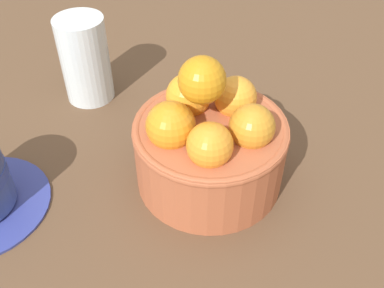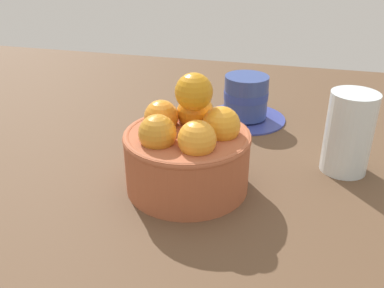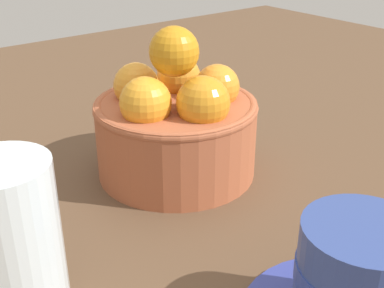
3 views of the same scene
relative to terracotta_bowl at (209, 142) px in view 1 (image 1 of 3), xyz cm
name	(u,v)px [view 1 (image 1 of 3)]	position (x,y,z in cm)	size (l,w,h in cm)	color
ground_plane	(208,189)	(-0.05, -0.07, -7.04)	(146.88, 118.30, 3.63)	brown
terracotta_bowl	(209,142)	(0.00, 0.00, 0.00)	(15.66, 15.66, 14.80)	#AD5938
water_glass	(85,60)	(19.48, 9.43, 0.34)	(6.18, 6.18, 11.12)	silver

